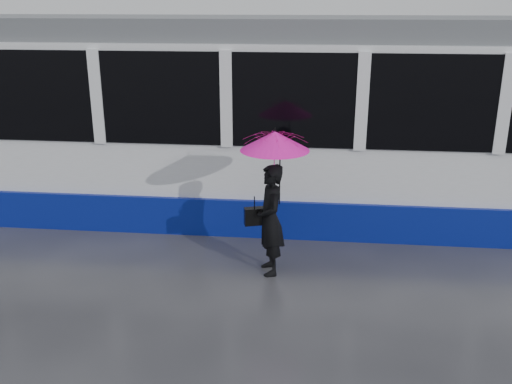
# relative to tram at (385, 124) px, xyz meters

# --- Properties ---
(ground) EXTENTS (90.00, 90.00, 0.00)m
(ground) POSITION_rel_tram_xyz_m (-1.82, -2.50, -1.64)
(ground) COLOR #2A2A2F
(ground) RESTS_ON ground
(rails) EXTENTS (34.00, 1.51, 0.02)m
(rails) POSITION_rel_tram_xyz_m (-1.82, -0.00, -1.63)
(rails) COLOR #3F3D38
(rails) RESTS_ON ground
(tram) EXTENTS (26.00, 2.56, 3.35)m
(tram) POSITION_rel_tram_xyz_m (0.00, 0.00, 0.00)
(tram) COLOR white
(tram) RESTS_ON ground
(woman) EXTENTS (0.52, 0.65, 1.56)m
(woman) POSITION_rel_tram_xyz_m (-1.73, -2.42, -0.86)
(woman) COLOR black
(woman) RESTS_ON ground
(umbrella) EXTENTS (1.14, 1.14, 1.05)m
(umbrella) POSITION_rel_tram_xyz_m (-1.68, -2.42, 0.07)
(umbrella) COLOR #FC1563
(umbrella) RESTS_ON ground
(handbag) EXTENTS (0.30, 0.20, 0.42)m
(handbag) POSITION_rel_tram_xyz_m (-1.95, -2.40, -0.82)
(handbag) COLOR black
(handbag) RESTS_ON ground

